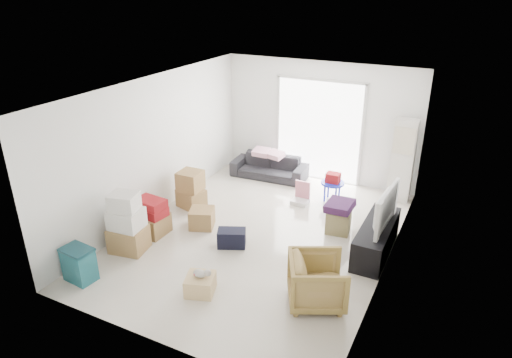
{
  "coord_description": "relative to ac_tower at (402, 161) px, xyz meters",
  "views": [
    {
      "loc": [
        3.16,
        -6.49,
        4.28
      ],
      "look_at": [
        -0.19,
        0.2,
        1.01
      ],
      "focal_mm": 32.0,
      "sensor_mm": 36.0,
      "label": 1
    }
  ],
  "objects": [
    {
      "name": "wood_crate",
      "position": [
        -2.02,
        -4.53,
        -0.74
      ],
      "size": [
        0.52,
        0.52,
        0.27
      ],
      "primitive_type": "cube",
      "rotation": [
        0.0,
        0.0,
        0.33
      ],
      "color": "#E4C283",
      "rests_on": "room_shell"
    },
    {
      "name": "box_stack_a",
      "position": [
        -3.75,
        -4.1,
        -0.4
      ],
      "size": [
        0.66,
        0.58,
        1.07
      ],
      "rotation": [
        0.0,
        0.0,
        0.18
      ],
      "color": "#9E7747",
      "rests_on": "room_shell"
    },
    {
      "name": "duffel_bag",
      "position": [
        -2.24,
        -3.2,
        -0.72
      ],
      "size": [
        0.56,
        0.46,
        0.31
      ],
      "primitive_type": "cube",
      "rotation": [
        0.0,
        0.0,
        0.43
      ],
      "color": "black",
      "rests_on": "room_shell"
    },
    {
      "name": "sofa",
      "position": [
        -2.94,
        -0.15,
        -0.53
      ],
      "size": [
        1.79,
        0.63,
        0.69
      ],
      "primitive_type": "imported",
      "rotation": [
        0.0,
        0.0,
        0.06
      ],
      "color": "#26262B",
      "rests_on": "room_shell"
    },
    {
      "name": "ac_tower",
      "position": [
        0.0,
        0.0,
        0.0
      ],
      "size": [
        0.45,
        0.3,
        1.75
      ],
      "primitive_type": "cube",
      "color": "beige",
      "rests_on": "room_shell"
    },
    {
      "name": "television",
      "position": [
        0.05,
        -2.27,
        -0.27
      ],
      "size": [
        0.73,
        1.19,
        0.15
      ],
      "primitive_type": "imported",
      "rotation": [
        0.0,
        0.0,
        1.51
      ],
      "color": "black",
      "rests_on": "tv_console"
    },
    {
      "name": "storage_bins",
      "position": [
        -3.85,
        -5.1,
        -0.59
      ],
      "size": [
        0.51,
        0.38,
        0.56
      ],
      "rotation": [
        0.0,
        0.0,
        -0.1
      ],
      "color": "#175662",
      "rests_on": "room_shell"
    },
    {
      "name": "ottoman",
      "position": [
        -0.73,
        -1.88,
        -0.67
      ],
      "size": [
        0.47,
        0.47,
        0.42
      ],
      "primitive_type": "cube",
      "rotation": [
        0.0,
        0.0,
        0.13
      ],
      "color": "#928955",
      "rests_on": "room_shell"
    },
    {
      "name": "kids_table",
      "position": [
        -1.24,
        -0.68,
        -0.44
      ],
      "size": [
        0.49,
        0.49,
        0.62
      ],
      "rotation": [
        0.0,
        0.0,
        -0.02
      ],
      "color": "#1C28D0",
      "rests_on": "room_shell"
    },
    {
      "name": "box_stack_c",
      "position": [
        -3.72,
        -2.24,
        -0.5
      ],
      "size": [
        0.61,
        0.54,
        0.77
      ],
      "rotation": [
        0.0,
        0.0,
        -0.17
      ],
      "color": "#9E7747",
      "rests_on": "room_shell"
    },
    {
      "name": "box_stack_b",
      "position": [
        -3.75,
        -3.47,
        -0.55
      ],
      "size": [
        0.6,
        0.52,
        0.69
      ],
      "rotation": [
        0.0,
        0.0,
        -0.09
      ],
      "color": "#9E7747",
      "rests_on": "room_shell"
    },
    {
      "name": "plush_bunny",
      "position": [
        -1.99,
        -4.53,
        -0.54
      ],
      "size": [
        0.28,
        0.16,
        0.14
      ],
      "rotation": [
        0.0,
        0.0,
        0.16
      ],
      "color": "#B2ADA8",
      "rests_on": "wood_crate"
    },
    {
      "name": "pillow_left",
      "position": [
        -3.14,
        -0.17,
        -0.12
      ],
      "size": [
        0.42,
        0.33,
        0.13
      ],
      "primitive_type": "cube",
      "rotation": [
        0.0,
        0.0,
        0.0
      ],
      "color": "#E5A7B8",
      "rests_on": "sofa"
    },
    {
      "name": "armchair",
      "position": [
        -0.4,
        -3.98,
        -0.47
      ],
      "size": [
        1.0,
        1.03,
        0.81
      ],
      "primitive_type": "imported",
      "rotation": [
        0.0,
        0.0,
        2.03
      ],
      "color": "#9C7945",
      "rests_on": "room_shell"
    },
    {
      "name": "loose_box",
      "position": [
        -3.07,
        -2.85,
        -0.69
      ],
      "size": [
        0.56,
        0.56,
        0.36
      ],
      "primitive_type": "cube",
      "rotation": [
        0.0,
        0.0,
        0.38
      ],
      "color": "#9E7747",
      "rests_on": "room_shell"
    },
    {
      "name": "pillow_right",
      "position": [
        -2.76,
        -0.18,
        -0.12
      ],
      "size": [
        0.44,
        0.39,
        0.13
      ],
      "primitive_type": "cube",
      "rotation": [
        0.0,
        0.0,
        -0.25
      ],
      "color": "#E5A7B8",
      "rests_on": "sofa"
    },
    {
      "name": "toy_walker",
      "position": [
        -1.77,
        -1.08,
        -0.75
      ],
      "size": [
        0.35,
        0.3,
        0.46
      ],
      "rotation": [
        0.0,
        0.0,
        -0.02
      ],
      "color": "silver",
      "rests_on": "room_shell"
    },
    {
      "name": "sliding_door",
      "position": [
        -1.95,
        0.33,
        0.37
      ],
      "size": [
        2.1,
        0.04,
        2.33
      ],
      "color": "white",
      "rests_on": "room_shell"
    },
    {
      "name": "room_shell",
      "position": [
        -1.95,
        -2.65,
        0.48
      ],
      "size": [
        4.98,
        6.48,
        3.18
      ],
      "color": "silver",
      "rests_on": "ground"
    },
    {
      "name": "blanket",
      "position": [
        -0.73,
        -1.88,
        -0.39
      ],
      "size": [
        0.5,
        0.5,
        0.14
      ],
      "primitive_type": "cube",
      "rotation": [
        0.0,
        0.0,
        -0.08
      ],
      "color": "#442050",
      "rests_on": "ottoman"
    },
    {
      "name": "tv_console",
      "position": [
        0.05,
        -2.27,
        -0.61
      ],
      "size": [
        0.48,
        1.6,
        0.53
      ],
      "primitive_type": "cube",
      "color": "black",
      "rests_on": "room_shell"
    }
  ]
}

